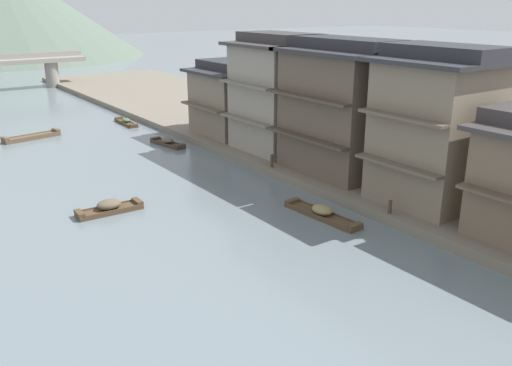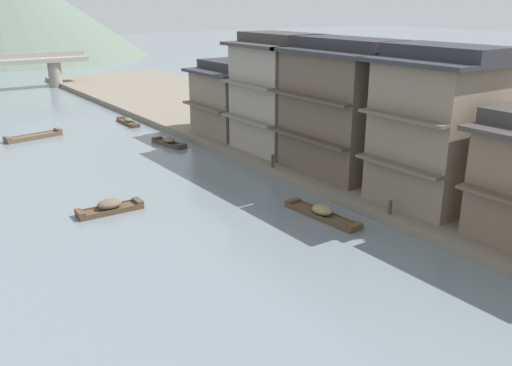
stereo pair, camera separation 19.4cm
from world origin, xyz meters
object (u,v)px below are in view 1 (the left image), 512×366
Objects in this scene: house_waterfront_tall at (437,127)px; boat_upstream_distant at (322,213)px; boat_moored_far at (109,208)px; boat_moored_second at (168,143)px; boat_moored_third at (126,122)px; house_waterfront_far at (279,93)px; house_waterfront_narrow at (341,107)px; house_waterfront_end at (233,98)px; mooring_post_dock_far at (272,161)px; boat_midriver_upstream at (32,137)px; mooring_post_dock_mid at (390,207)px.

boat_upstream_distant is at bearing 156.55° from house_waterfront_tall.
boat_moored_second is at bearing 51.13° from boat_moored_far.
boat_moored_third is 29.28m from boat_upstream_distant.
boat_moored_far is at bearing -164.77° from house_waterfront_far.
boat_moored_third is 23.90m from boat_moored_far.
boat_upstream_distant is (9.42, -7.56, -0.06)m from boat_moored_far.
house_waterfront_narrow is (-0.20, 7.41, -0.01)m from house_waterfront_tall.
house_waterfront_end is at bearing -64.13° from boat_moored_third.
house_waterfront_tall is (15.39, -10.15, 4.57)m from boat_moored_far.
house_waterfront_tall reaches higher than boat_moored_second.
boat_moored_second reaches higher than boat_moored_third.
house_waterfront_end is (-0.02, 6.47, -1.30)m from house_waterfront_far.
mooring_post_dock_far is (11.83, 0.34, 0.71)m from boat_moored_far.
boat_upstream_distant is 7.99m from house_waterfront_tall.
house_waterfront_far is at bearing -89.85° from house_waterfront_end.
boat_upstream_distant is 0.60× the size of house_waterfront_far.
mooring_post_dock_far is (2.41, 7.89, 0.76)m from boat_upstream_distant.
boat_moored_far is 0.75× the size of boat_midriver_upstream.
house_waterfront_narrow reaches higher than boat_moored_second.
boat_moored_far is 16.10m from house_waterfront_narrow.
house_waterfront_end is (5.91, 18.21, 3.32)m from boat_upstream_distant.
mooring_post_dock_far is (-3.50, -10.32, -2.56)m from house_waterfront_end.
boat_upstream_distant is 3.71m from mooring_post_dock_mid.
house_waterfront_narrow is (5.78, 4.82, 4.61)m from boat_upstream_distant.
house_waterfront_tall is (5.98, -2.59, 4.62)m from boat_upstream_distant.
house_waterfront_far reaches higher than boat_moored_third.
boat_midriver_upstream is 18.02m from house_waterfront_end.
boat_moored_far is 16.55m from house_waterfront_far.
house_waterfront_end is at bearing 80.50° from mooring_post_dock_mid.
house_waterfront_end is at bearing 71.24° from mooring_post_dock_far.
mooring_post_dock_far is at bearing -108.76° from house_waterfront_end.
house_waterfront_narrow and house_waterfront_far have the same top height.
boat_moored_second is 22.30m from mooring_post_dock_mid.
house_waterfront_tall is 14.33m from house_waterfront_far.
boat_upstream_distant is (8.57, -28.38, 0.06)m from boat_midriver_upstream.
boat_moored_second is at bearing 167.90° from house_waterfront_end.
house_waterfront_narrow reaches higher than boat_upstream_distant.
boat_midriver_upstream is at bearing 109.45° from mooring_post_dock_mid.
mooring_post_dock_far reaches higher than boat_moored_far.
house_waterfront_tall is at bearing -33.40° from boat_moored_far.
house_waterfront_far is at bearing -53.20° from boat_moored_second.
boat_moored_far reaches higher than boat_midriver_upstream.
house_waterfront_tall is at bearing -89.83° from house_waterfront_end.
house_waterfront_narrow is at bearing -10.23° from boat_moored_far.
boat_moored_far reaches higher than boat_upstream_distant.
boat_moored_third is 0.49× the size of house_waterfront_tall.
boat_midriver_upstream is at bearing 106.81° from boat_upstream_distant.
boat_moored_far reaches higher than boat_moored_third.
house_waterfront_tall is at bearing -23.45° from boat_upstream_distant.
house_waterfront_tall reaches higher than house_waterfront_end.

